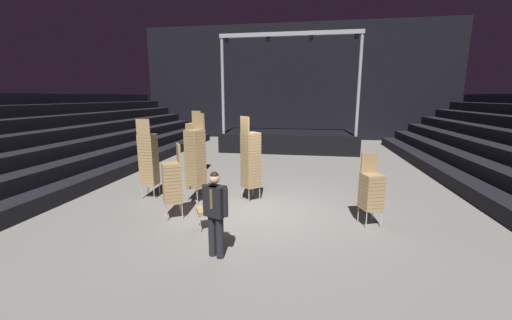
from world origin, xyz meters
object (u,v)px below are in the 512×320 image
(chair_stack_front_left, at_px, (172,182))
(chair_stack_mid_centre, at_px, (149,159))
(chair_stack_front_right, at_px, (251,159))
(chair_stack_mid_right, at_px, (194,143))
(chair_stack_rear_left, at_px, (371,190))
(stage_riser, at_px, (289,139))
(chair_stack_mid_left, at_px, (196,158))
(man_with_tie, at_px, (215,210))
(loose_chair_near_man, at_px, (210,206))

(chair_stack_front_left, height_order, chair_stack_mid_centre, chair_stack_mid_centre)
(chair_stack_front_left, height_order, chair_stack_front_right, chair_stack_front_right)
(chair_stack_mid_right, relative_size, chair_stack_rear_left, 1.45)
(chair_stack_front_left, relative_size, chair_stack_mid_centre, 0.79)
(stage_riser, distance_m, chair_stack_rear_left, 10.78)
(chair_stack_front_left, xyz_separation_m, chair_stack_mid_left, (0.12, 1.34, 0.34))
(chair_stack_front_left, height_order, chair_stack_mid_left, chair_stack_mid_left)
(man_with_tie, relative_size, chair_stack_mid_centre, 0.70)
(chair_stack_mid_left, distance_m, chair_stack_mid_right, 3.30)
(man_with_tie, height_order, chair_stack_front_right, chair_stack_front_right)
(chair_stack_mid_centre, distance_m, loose_chair_near_man, 3.19)
(chair_stack_mid_left, relative_size, chair_stack_rear_left, 1.50)
(chair_stack_mid_left, height_order, chair_stack_mid_right, chair_stack_mid_left)
(chair_stack_mid_left, xyz_separation_m, loose_chair_near_man, (0.99, -1.80, -0.75))
(stage_riser, height_order, chair_stack_mid_right, stage_riser)
(stage_riser, distance_m, chair_stack_mid_centre, 10.10)
(chair_stack_front_left, xyz_separation_m, chair_stack_mid_right, (-1.09, 4.42, 0.29))
(man_with_tie, bearing_deg, chair_stack_rear_left, -126.32)
(chair_stack_mid_left, relative_size, chair_stack_mid_right, 1.03)
(chair_stack_mid_left, xyz_separation_m, chair_stack_mid_right, (-1.21, 3.08, -0.04))
(chair_stack_front_right, bearing_deg, chair_stack_mid_right, -178.67)
(chair_stack_front_right, distance_m, loose_chair_near_man, 2.31)
(man_with_tie, height_order, chair_stack_mid_centre, chair_stack_mid_centre)
(stage_riser, height_order, chair_stack_mid_centre, stage_riser)
(stage_riser, bearing_deg, chair_stack_front_right, -93.37)
(chair_stack_front_right, relative_size, chair_stack_mid_right, 1.00)
(stage_riser, height_order, chair_stack_rear_left, stage_riser)
(chair_stack_mid_centre, bearing_deg, chair_stack_rear_left, -11.48)
(chair_stack_front_left, height_order, loose_chair_near_man, chair_stack_front_left)
(man_with_tie, xyz_separation_m, chair_stack_front_right, (0.04, 3.38, 0.29))
(chair_stack_front_right, relative_size, chair_stack_mid_left, 0.97)
(chair_stack_mid_left, bearing_deg, chair_stack_front_right, -146.41)
(chair_stack_front_right, bearing_deg, stage_riser, 132.87)
(chair_stack_front_left, height_order, chair_stack_mid_right, chair_stack_mid_right)
(stage_riser, relative_size, chair_stack_front_right, 3.01)
(stage_riser, xyz_separation_m, chair_stack_rear_left, (2.60, -10.46, 0.25))
(loose_chair_near_man, bearing_deg, man_with_tie, 174.59)
(stage_riser, height_order, chair_stack_mid_left, stage_riser)
(chair_stack_mid_left, height_order, loose_chair_near_man, chair_stack_mid_left)
(chair_stack_mid_centre, bearing_deg, chair_stack_front_right, 2.73)
(man_with_tie, height_order, chair_stack_rear_left, chair_stack_rear_left)
(stage_riser, distance_m, loose_chair_near_man, 11.35)
(chair_stack_mid_right, distance_m, loose_chair_near_man, 5.39)
(chair_stack_front_right, height_order, chair_stack_mid_left, chair_stack_mid_left)
(chair_stack_front_right, height_order, chair_stack_mid_right, same)
(chair_stack_front_left, height_order, chair_stack_rear_left, chair_stack_front_left)
(chair_stack_mid_centre, bearing_deg, stage_riser, 67.12)
(chair_stack_front_right, relative_size, chair_stack_mid_centre, 1.04)
(chair_stack_front_left, bearing_deg, stage_riser, -42.58)
(chair_stack_front_left, bearing_deg, loose_chair_near_man, -143.55)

